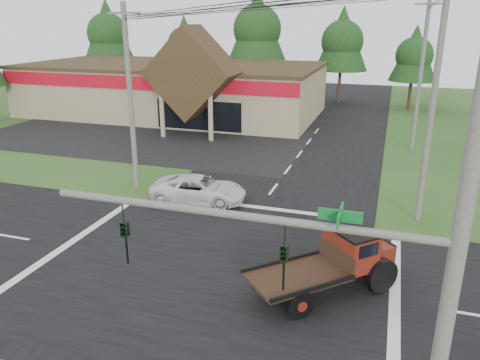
% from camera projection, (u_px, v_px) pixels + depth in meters
% --- Properties ---
extents(ground, '(120.00, 120.00, 0.00)m').
position_uv_depth(ground, '(212.00, 271.00, 18.78)').
color(ground, '#284B1B').
rests_on(ground, ground).
extents(road_ns, '(12.00, 120.00, 0.02)m').
position_uv_depth(road_ns, '(212.00, 271.00, 18.78)').
color(road_ns, black).
rests_on(road_ns, ground).
extents(road_ew, '(120.00, 12.00, 0.02)m').
position_uv_depth(road_ew, '(212.00, 271.00, 18.78)').
color(road_ew, black).
rests_on(road_ew, ground).
extents(parking_apron, '(28.00, 14.00, 0.02)m').
position_uv_depth(parking_apron, '(140.00, 137.00, 39.95)').
color(parking_apron, black).
rests_on(parking_apron, ground).
extents(cvs_building, '(30.40, 18.20, 9.19)m').
position_uv_depth(cvs_building, '(174.00, 88.00, 49.05)').
color(cvs_building, '#9B9069').
rests_on(cvs_building, ground).
extents(traffic_signal_mast, '(8.12, 0.24, 7.00)m').
position_uv_depth(traffic_signal_mast, '(350.00, 306.00, 8.90)').
color(traffic_signal_mast, '#595651').
rests_on(traffic_signal_mast, ground).
extents(utility_pole_nr, '(2.00, 0.30, 11.00)m').
position_uv_depth(utility_pole_nr, '(456.00, 263.00, 8.01)').
color(utility_pole_nr, '#595651').
rests_on(utility_pole_nr, ground).
extents(utility_pole_nw, '(2.00, 0.30, 10.50)m').
position_uv_depth(utility_pole_nw, '(130.00, 97.00, 26.55)').
color(utility_pole_nw, '#595651').
rests_on(utility_pole_nw, ground).
extents(utility_pole_ne, '(2.00, 0.30, 11.50)m').
position_uv_depth(utility_pole_ne, '(433.00, 103.00, 21.71)').
color(utility_pole_ne, '#595651').
rests_on(utility_pole_ne, ground).
extents(utility_pole_n, '(2.00, 0.30, 11.20)m').
position_uv_depth(utility_pole_n, '(421.00, 74.00, 34.35)').
color(utility_pole_n, '#595651').
rests_on(utility_pole_n, ground).
extents(tree_row_a, '(6.72, 6.72, 12.12)m').
position_uv_depth(tree_row_a, '(108.00, 31.00, 60.88)').
color(tree_row_a, '#332316').
rests_on(tree_row_a, ground).
extents(tree_row_b, '(5.60, 5.60, 10.10)m').
position_uv_depth(tree_row_b, '(185.00, 43.00, 60.20)').
color(tree_row_b, '#332316').
rests_on(tree_row_b, ground).
extents(tree_row_c, '(7.28, 7.28, 13.13)m').
position_uv_depth(tree_row_c, '(257.00, 27.00, 55.72)').
color(tree_row_c, '#332316').
rests_on(tree_row_c, ground).
extents(tree_row_d, '(6.16, 6.16, 11.11)m').
position_uv_depth(tree_row_d, '(342.00, 39.00, 54.13)').
color(tree_row_d, '#332316').
rests_on(tree_row_d, ground).
extents(tree_row_e, '(5.04, 5.04, 9.09)m').
position_uv_depth(tree_row_e, '(415.00, 54.00, 50.43)').
color(tree_row_e, '#332316').
rests_on(tree_row_e, ground).
extents(antique_flatbed_truck, '(5.56, 5.50, 2.37)m').
position_uv_depth(antique_flatbed_truck, '(325.00, 264.00, 16.94)').
color(antique_flatbed_truck, '#571A0C').
rests_on(antique_flatbed_truck, ground).
extents(white_pickup, '(5.44, 2.97, 1.44)m').
position_uv_depth(white_pickup, '(199.00, 189.00, 25.72)').
color(white_pickup, white).
rests_on(white_pickup, ground).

